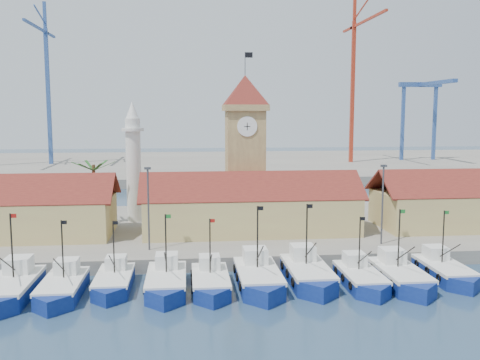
{
  "coord_description": "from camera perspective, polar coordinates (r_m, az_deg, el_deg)",
  "views": [
    {
      "loc": [
        -7.95,
        -45.23,
        16.32
      ],
      "look_at": [
        -1.49,
        18.0,
        8.24
      ],
      "focal_mm": 40.0,
      "sensor_mm": 36.0,
      "label": 1
    }
  ],
  "objects": [
    {
      "name": "terminal",
      "position": [
        156.19,
        -2.89,
        1.6
      ],
      "size": [
        240.0,
        80.0,
        2.0
      ],
      "primitive_type": "cube",
      "color": "gray",
      "rests_on": "ground"
    },
    {
      "name": "boat_1",
      "position": [
        50.88,
        -18.47,
        -10.97
      ],
      "size": [
        3.46,
        9.47,
        7.17
      ],
      "color": "navy",
      "rests_on": "ground"
    },
    {
      "name": "boat_5",
      "position": [
        50.74,
        2.01,
        -10.54
      ],
      "size": [
        3.88,
        10.62,
        8.04
      ],
      "color": "navy",
      "rests_on": "ground"
    },
    {
      "name": "hall_center",
      "position": [
        66.86,
        1.1,
        -3.39
      ],
      "size": [
        27.04,
        10.13,
        7.61
      ],
      "color": "tan",
      "rests_on": "quay"
    },
    {
      "name": "boat_4",
      "position": [
        50.02,
        -3.15,
        -10.94
      ],
      "size": [
        3.36,
        9.2,
        6.96
      ],
      "color": "navy",
      "rests_on": "ground"
    },
    {
      "name": "boat_3",
      "position": [
        50.21,
        -7.88,
        -10.87
      ],
      "size": [
        3.59,
        9.83,
        7.44
      ],
      "color": "navy",
      "rests_on": "ground"
    },
    {
      "name": "minaret",
      "position": [
        73.86,
        -11.29,
        1.98
      ],
      "size": [
        3.0,
        3.0,
        16.3
      ],
      "color": "silver",
      "rests_on": "quay"
    },
    {
      "name": "gantry",
      "position": [
        167.25,
        19.09,
        8.12
      ],
      "size": [
        13.0,
        22.0,
        23.2
      ],
      "color": "#305295",
      "rests_on": "terminal"
    },
    {
      "name": "lamp_posts",
      "position": [
        58.68,
        2.53,
        -2.42
      ],
      "size": [
        80.7,
        0.25,
        9.03
      ],
      "color": "#3F3F44",
      "rests_on": "quay"
    },
    {
      "name": "boat_6",
      "position": [
        52.27,
        7.3,
        -10.06
      ],
      "size": [
        3.87,
        10.6,
        8.02
      ],
      "color": "navy",
      "rests_on": "ground"
    },
    {
      "name": "boat_0",
      "position": [
        51.94,
        -23.27,
        -10.73
      ],
      "size": [
        3.81,
        10.44,
        7.9
      ],
      "color": "navy",
      "rests_on": "ground"
    },
    {
      "name": "ground",
      "position": [
        48.74,
        3.99,
        -12.34
      ],
      "size": [
        400.0,
        400.0,
        0.0
      ],
      "primitive_type": "plane",
      "color": "#1B2E48",
      "rests_on": "ground"
    },
    {
      "name": "boat_2",
      "position": [
        51.52,
        -13.33,
        -10.62
      ],
      "size": [
        3.23,
        8.86,
        6.7
      ],
      "color": "navy",
      "rests_on": "ground"
    },
    {
      "name": "boat_7",
      "position": [
        52.28,
        12.83,
        -10.31
      ],
      "size": [
        3.34,
        9.15,
        6.92
      ],
      "color": "navy",
      "rests_on": "ground"
    },
    {
      "name": "boat_8",
      "position": [
        53.53,
        16.83,
        -9.95
      ],
      "size": [
        3.67,
        10.04,
        7.6
      ],
      "color": "navy",
      "rests_on": "ground"
    },
    {
      "name": "quay",
      "position": [
        71.4,
        0.7,
        -5.35
      ],
      "size": [
        140.0,
        32.0,
        1.5
      ],
      "primitive_type": "cube",
      "color": "gray",
      "rests_on": "ground"
    },
    {
      "name": "crane_red_right",
      "position": [
        156.53,
        12.14,
        11.3
      ],
      "size": [
        1.0,
        34.64,
        46.27
      ],
      "color": "#A82E19",
      "rests_on": "terminal"
    },
    {
      "name": "boat_9",
      "position": [
        56.81,
        21.09,
        -9.18
      ],
      "size": [
        3.43,
        9.41,
        7.12
      ],
      "color": "navy",
      "rests_on": "ground"
    },
    {
      "name": "palm_tree",
      "position": [
        72.94,
        -15.29,
        -0.96
      ],
      "size": [
        5.6,
        5.03,
        8.39
      ],
      "color": "brown",
      "rests_on": "quay"
    },
    {
      "name": "crane_blue_near",
      "position": [
        157.07,
        -19.94,
        10.4
      ],
      "size": [
        1.0,
        29.96,
        43.91
      ],
      "color": "#305295",
      "rests_on": "terminal"
    },
    {
      "name": "clock_tower",
      "position": [
        71.8,
        0.53,
        3.76
      ],
      "size": [
        5.8,
        5.8,
        22.7
      ],
      "color": "tan",
      "rests_on": "quay"
    }
  ]
}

